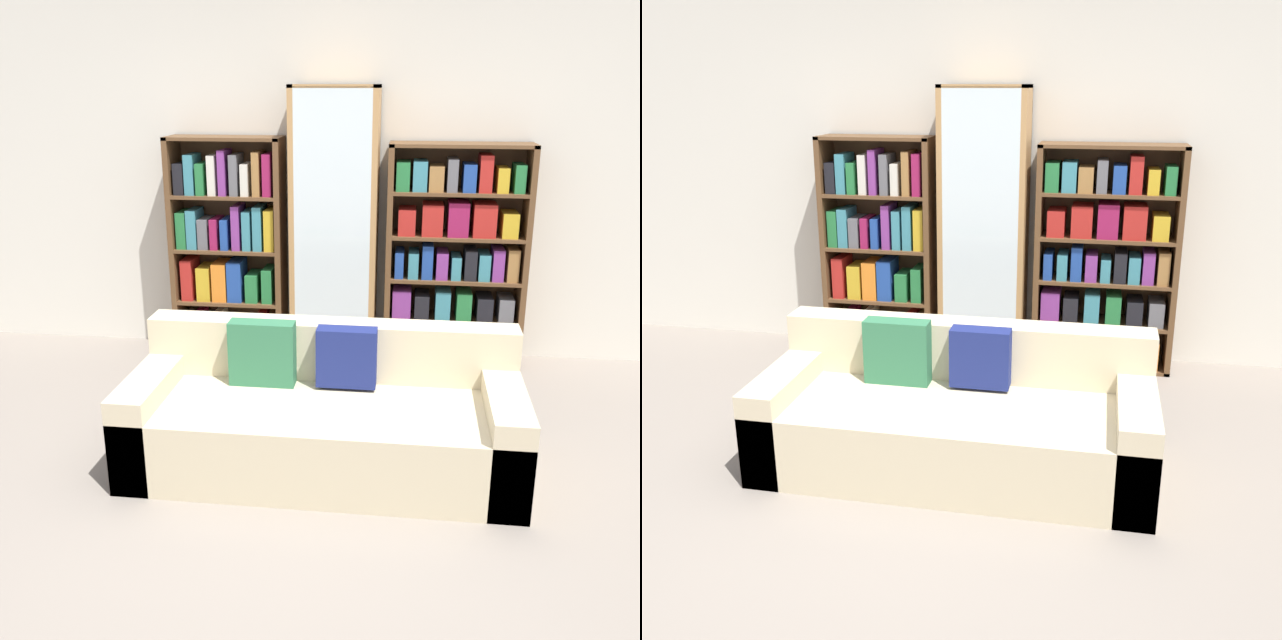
% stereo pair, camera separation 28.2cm
% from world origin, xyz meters
% --- Properties ---
extents(ground_plane, '(16.00, 16.00, 0.00)m').
position_xyz_m(ground_plane, '(0.00, 0.00, 0.00)').
color(ground_plane, gray).
extents(wall_back, '(6.87, 0.06, 2.70)m').
position_xyz_m(wall_back, '(0.00, 2.38, 1.35)').
color(wall_back, silver).
rests_on(wall_back, ground).
extents(couch, '(2.07, 0.87, 0.75)m').
position_xyz_m(couch, '(0.13, 0.56, 0.26)').
color(couch, beige).
rests_on(couch, ground).
extents(bookshelf_left, '(0.83, 0.32, 1.63)m').
position_xyz_m(bookshelf_left, '(-0.78, 2.18, 0.78)').
color(bookshelf_left, brown).
rests_on(bookshelf_left, ground).
extents(display_cabinet, '(0.61, 0.36, 1.98)m').
position_xyz_m(display_cabinet, '(0.01, 2.16, 0.98)').
color(display_cabinet, '#AD7F4C').
rests_on(display_cabinet, ground).
extents(bookshelf_right, '(0.99, 0.32, 1.60)m').
position_xyz_m(bookshelf_right, '(0.88, 2.18, 0.77)').
color(bookshelf_right, brown).
rests_on(bookshelf_right, ground).
extents(wine_bottle, '(0.08, 0.08, 0.34)m').
position_xyz_m(wine_bottle, '(0.44, 1.53, 0.14)').
color(wine_bottle, black).
rests_on(wine_bottle, ground).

